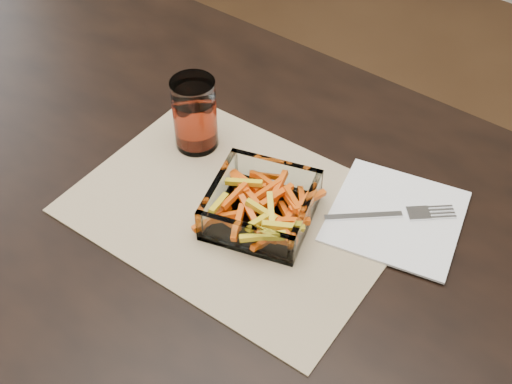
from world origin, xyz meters
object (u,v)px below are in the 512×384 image
Objects in this scene: dining_table at (206,255)px; glass_bowl at (261,207)px; fork at (395,214)px; tumbler at (195,116)px.

dining_table is 0.14m from glass_bowl.
fork is (0.22, 0.16, 0.10)m from dining_table.
fork is at bearing 37.78° from glass_bowl.
dining_table is at bearing -145.81° from glass_bowl.
glass_bowl is at bearing -93.69° from fork.
fork is at bearing 8.83° from tumbler.
tumbler reaches higher than glass_bowl.
fork reaches higher than dining_table.
glass_bowl is 1.46× the size of tumbler.
dining_table is at bearing -46.46° from tumbler.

